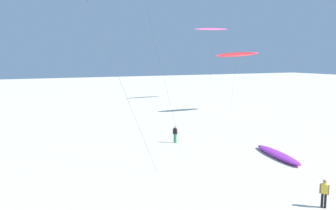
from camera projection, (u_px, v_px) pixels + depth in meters
flying_kite_2 at (211, 29)px, 68.68m from camera, size 8.68×4.91×14.59m
flying_kite_4 at (237, 54)px, 51.96m from camera, size 8.05×4.03×9.52m
grounded_kite_2 at (278, 154)px, 28.74m from camera, size 2.51×6.38×0.43m
person_near_left at (324, 192)px, 18.87m from camera, size 0.32×0.46×1.61m
person_far_watcher at (175, 134)px, 33.54m from camera, size 0.39×0.38×1.68m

